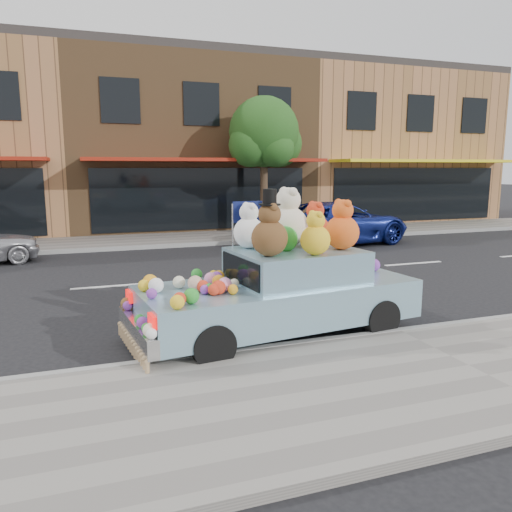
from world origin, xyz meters
name	(u,v)px	position (x,y,z in m)	size (l,w,h in m)	color
ground	(279,274)	(0.00, 0.00, 0.00)	(120.00, 120.00, 0.00)	black
near_sidewalk	(468,369)	(0.00, -6.50, 0.06)	(60.00, 3.00, 0.12)	gray
far_sidewalk	(213,238)	(0.00, 6.50, 0.06)	(60.00, 3.00, 0.12)	gray
near_kerb	(399,333)	(0.00, -5.00, 0.07)	(60.00, 0.12, 0.13)	gray
far_kerb	(224,243)	(0.00, 5.00, 0.07)	(60.00, 0.12, 0.13)	gray
storefront_mid	(182,145)	(0.00, 11.97, 3.64)	(10.00, 9.80, 7.30)	brown
storefront_right	(370,148)	(10.00, 11.97, 3.64)	(10.00, 9.80, 7.30)	#A56D45
street_tree	(264,138)	(2.03, 6.55, 3.69)	(3.00, 2.70, 5.22)	#38281C
car_blue	(337,223)	(3.69, 3.85, 0.74)	(2.44, 5.30, 1.47)	navy
art_car	(281,283)	(-1.68, -4.26, 0.84)	(4.65, 2.23, 2.32)	black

